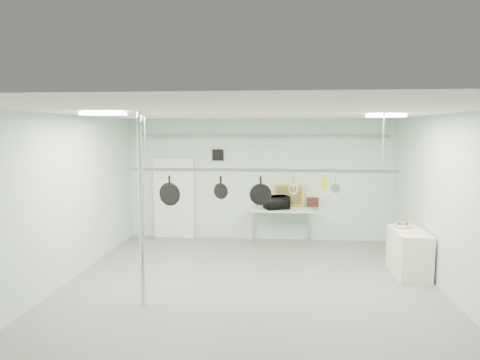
# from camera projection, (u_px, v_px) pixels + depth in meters

# --- Properties ---
(floor) EXTENTS (8.00, 8.00, 0.00)m
(floor) POSITION_uv_depth(u_px,v_px,m) (248.00, 295.00, 7.57)
(floor) COLOR gray
(floor) RESTS_ON ground
(ceiling) EXTENTS (7.00, 8.00, 0.02)m
(ceiling) POSITION_uv_depth(u_px,v_px,m) (249.00, 113.00, 7.20)
(ceiling) COLOR silver
(ceiling) RESTS_ON back_wall
(back_wall) EXTENTS (7.00, 0.02, 3.20)m
(back_wall) POSITION_uv_depth(u_px,v_px,m) (259.00, 180.00, 11.33)
(back_wall) COLOR #ABCDC0
(back_wall) RESTS_ON floor
(right_wall) EXTENTS (0.02, 8.00, 3.20)m
(right_wall) POSITION_uv_depth(u_px,v_px,m) (458.00, 209.00, 7.07)
(right_wall) COLOR #ABCDC0
(right_wall) RESTS_ON floor
(door) EXTENTS (1.10, 0.10, 2.20)m
(door) POSITION_uv_depth(u_px,v_px,m) (174.00, 199.00, 11.56)
(door) COLOR silver
(door) RESTS_ON floor
(wall_vent) EXTENTS (0.30, 0.04, 0.30)m
(wall_vent) POSITION_uv_depth(u_px,v_px,m) (218.00, 155.00, 11.34)
(wall_vent) COLOR black
(wall_vent) RESTS_ON back_wall
(conduit_pipe) EXTENTS (6.60, 0.07, 0.07)m
(conduit_pipe) POSITION_uv_depth(u_px,v_px,m) (259.00, 136.00, 11.11)
(conduit_pipe) COLOR gray
(conduit_pipe) RESTS_ON back_wall
(chrome_pole) EXTENTS (0.08, 0.08, 3.20)m
(chrome_pole) POSITION_uv_depth(u_px,v_px,m) (142.00, 211.00, 6.95)
(chrome_pole) COLOR silver
(chrome_pole) RESTS_ON floor
(prep_table) EXTENTS (1.60, 0.70, 0.91)m
(prep_table) POSITION_uv_depth(u_px,v_px,m) (282.00, 211.00, 10.98)
(prep_table) COLOR #9CB8A4
(prep_table) RESTS_ON floor
(side_cabinet) EXTENTS (0.60, 1.20, 0.90)m
(side_cabinet) POSITION_uv_depth(u_px,v_px,m) (409.00, 252.00, 8.62)
(side_cabinet) COLOR silver
(side_cabinet) RESTS_ON floor
(pot_rack) EXTENTS (4.80, 0.06, 1.00)m
(pot_rack) POSITION_uv_depth(u_px,v_px,m) (261.00, 168.00, 7.59)
(pot_rack) COLOR #B7B7BC
(pot_rack) RESTS_ON ceiling
(light_panel_left) EXTENTS (0.65, 0.30, 0.05)m
(light_panel_left) POSITION_uv_depth(u_px,v_px,m) (103.00, 114.00, 6.61)
(light_panel_left) COLOR white
(light_panel_left) RESTS_ON ceiling
(light_panel_right) EXTENTS (0.65, 0.30, 0.05)m
(light_panel_right) POSITION_uv_depth(u_px,v_px,m) (386.00, 116.00, 7.58)
(light_panel_right) COLOR white
(light_panel_right) RESTS_ON ceiling
(microwave) EXTENTS (0.71, 0.62, 0.33)m
(microwave) POSITION_uv_depth(u_px,v_px,m) (277.00, 202.00, 10.90)
(microwave) COLOR black
(microwave) RESTS_ON prep_table
(coffee_canister) EXTENTS (0.18, 0.18, 0.20)m
(coffee_canister) POSITION_uv_depth(u_px,v_px,m) (279.00, 204.00, 11.00)
(coffee_canister) COLOR silver
(coffee_canister) RESTS_ON prep_table
(painting_large) EXTENTS (0.79, 0.18, 0.58)m
(painting_large) POSITION_uv_depth(u_px,v_px,m) (289.00, 196.00, 11.22)
(painting_large) COLOR gold
(painting_large) RESTS_ON prep_table
(painting_small) EXTENTS (0.30, 0.09, 0.25)m
(painting_small) POSITION_uv_depth(u_px,v_px,m) (313.00, 202.00, 11.18)
(painting_small) COLOR black
(painting_small) RESTS_ON prep_table
(fruit_bowl) EXTENTS (0.37, 0.37, 0.08)m
(fruit_bowl) POSITION_uv_depth(u_px,v_px,m) (402.00, 226.00, 8.85)
(fruit_bowl) COLOR white
(fruit_bowl) RESTS_ON side_cabinet
(skillet_left) EXTENTS (0.43, 0.17, 0.57)m
(skillet_left) POSITION_uv_depth(u_px,v_px,m) (170.00, 191.00, 7.79)
(skillet_left) COLOR black
(skillet_left) RESTS_ON pot_rack
(skillet_mid) EXTENTS (0.29, 0.17, 0.41)m
(skillet_mid) POSITION_uv_depth(u_px,v_px,m) (221.00, 187.00, 7.70)
(skillet_mid) COLOR black
(skillet_mid) RESTS_ON pot_rack
(skillet_right) EXTENTS (0.39, 0.10, 0.52)m
(skillet_right) POSITION_uv_depth(u_px,v_px,m) (261.00, 191.00, 7.64)
(skillet_right) COLOR black
(skillet_right) RESTS_ON pot_rack
(whisk) EXTENTS (0.22, 0.22, 0.31)m
(whisk) POSITION_uv_depth(u_px,v_px,m) (293.00, 185.00, 7.57)
(whisk) COLOR #B5B6BA
(whisk) RESTS_ON pot_rack
(grater) EXTENTS (0.10, 0.02, 0.24)m
(grater) POSITION_uv_depth(u_px,v_px,m) (324.00, 184.00, 7.52)
(grater) COLOR gold
(grater) RESTS_ON pot_rack
(saucepan) EXTENTS (0.17, 0.12, 0.28)m
(saucepan) POSITION_uv_depth(u_px,v_px,m) (335.00, 185.00, 7.51)
(saucepan) COLOR #A7A7AC
(saucepan) RESTS_ON pot_rack
(fruit_cluster) EXTENTS (0.24, 0.24, 0.09)m
(fruit_cluster) POSITION_uv_depth(u_px,v_px,m) (402.00, 224.00, 8.85)
(fruit_cluster) COLOR maroon
(fruit_cluster) RESTS_ON fruit_bowl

